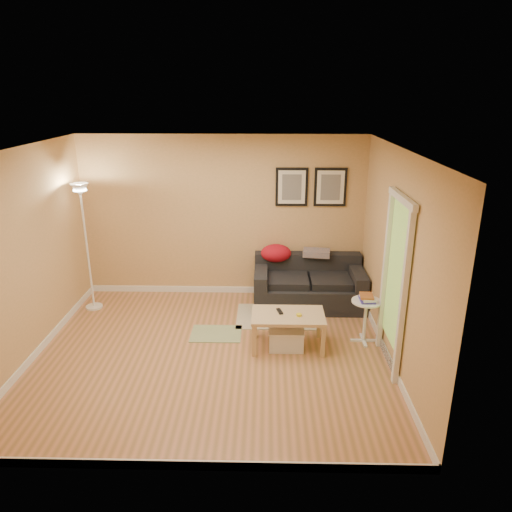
% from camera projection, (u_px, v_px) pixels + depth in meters
% --- Properties ---
extents(floor, '(4.50, 4.50, 0.00)m').
position_uv_depth(floor, '(212.00, 354.00, 6.17)').
color(floor, '#BE7A51').
rests_on(floor, ground).
extents(ceiling, '(4.50, 4.50, 0.00)m').
position_uv_depth(ceiling, '(205.00, 150.00, 5.32)').
color(ceiling, white).
rests_on(ceiling, wall_back).
extents(wall_back, '(4.50, 0.00, 4.50)m').
position_uv_depth(wall_back, '(223.00, 217.00, 7.63)').
color(wall_back, tan).
rests_on(wall_back, ground).
extents(wall_front, '(4.50, 0.00, 4.50)m').
position_uv_depth(wall_front, '(180.00, 342.00, 3.86)').
color(wall_front, tan).
rests_on(wall_front, ground).
extents(wall_left, '(0.00, 4.00, 4.00)m').
position_uv_depth(wall_left, '(24.00, 258.00, 5.79)').
color(wall_left, tan).
rests_on(wall_left, ground).
extents(wall_right, '(0.00, 4.00, 4.00)m').
position_uv_depth(wall_right, '(397.00, 261.00, 5.70)').
color(wall_right, tan).
rests_on(wall_right, ground).
extents(baseboard_back, '(4.50, 0.02, 0.10)m').
position_uv_depth(baseboard_back, '(225.00, 289.00, 8.04)').
color(baseboard_back, white).
rests_on(baseboard_back, ground).
extents(baseboard_front, '(4.50, 0.02, 0.10)m').
position_uv_depth(baseboard_front, '(188.00, 465.00, 4.28)').
color(baseboard_front, white).
rests_on(baseboard_front, ground).
extents(baseboard_left, '(0.02, 4.00, 0.10)m').
position_uv_depth(baseboard_left, '(40.00, 348.00, 6.21)').
color(baseboard_left, white).
rests_on(baseboard_left, ground).
extents(baseboard_right, '(0.02, 4.00, 0.10)m').
position_uv_depth(baseboard_right, '(386.00, 353.00, 6.11)').
color(baseboard_right, white).
rests_on(baseboard_right, ground).
extents(sofa, '(1.70, 0.90, 0.75)m').
position_uv_depth(sofa, '(309.00, 283.00, 7.47)').
color(sofa, black).
rests_on(sofa, ground).
extents(red_throw, '(0.48, 0.36, 0.28)m').
position_uv_depth(red_throw, '(276.00, 253.00, 7.60)').
color(red_throw, '#B9112C').
rests_on(red_throw, sofa).
extents(plaid_throw, '(0.45, 0.32, 0.10)m').
position_uv_depth(plaid_throw, '(316.00, 253.00, 7.58)').
color(plaid_throw, tan).
rests_on(plaid_throw, sofa).
extents(framed_print_left, '(0.50, 0.04, 0.60)m').
position_uv_depth(framed_print_left, '(292.00, 187.00, 7.42)').
color(framed_print_left, black).
rests_on(framed_print_left, wall_back).
extents(framed_print_right, '(0.50, 0.04, 0.60)m').
position_uv_depth(framed_print_right, '(330.00, 187.00, 7.41)').
color(framed_print_right, black).
rests_on(framed_print_right, wall_back).
extents(area_rug, '(1.25, 0.85, 0.01)m').
position_uv_depth(area_rug, '(279.00, 316.00, 7.18)').
color(area_rug, beige).
rests_on(area_rug, ground).
extents(green_runner, '(0.70, 0.50, 0.01)m').
position_uv_depth(green_runner, '(216.00, 334.00, 6.67)').
color(green_runner, '#668C4C').
rests_on(green_runner, ground).
extents(coffee_table, '(1.09, 0.88, 0.47)m').
position_uv_depth(coffee_table, '(288.00, 330.00, 6.28)').
color(coffee_table, tan).
rests_on(coffee_table, ground).
extents(remote_control, '(0.09, 0.17, 0.02)m').
position_uv_depth(remote_control, '(280.00, 311.00, 6.26)').
color(remote_control, black).
rests_on(remote_control, coffee_table).
extents(tape_roll, '(0.07, 0.07, 0.03)m').
position_uv_depth(tape_roll, '(299.00, 315.00, 6.15)').
color(tape_roll, yellow).
rests_on(tape_roll, coffee_table).
extents(storage_bin, '(0.46, 0.34, 0.28)m').
position_uv_depth(storage_bin, '(286.00, 338.00, 6.27)').
color(storage_bin, white).
rests_on(storage_bin, ground).
extents(side_table, '(0.40, 0.40, 0.60)m').
position_uv_depth(side_table, '(365.00, 321.00, 6.38)').
color(side_table, white).
rests_on(side_table, ground).
extents(book_stack, '(0.22, 0.27, 0.08)m').
position_uv_depth(book_stack, '(367.00, 298.00, 6.28)').
color(book_stack, '#3B3298').
rests_on(book_stack, side_table).
extents(floor_lamp, '(0.26, 0.26, 1.97)m').
position_uv_depth(floor_lamp, '(87.00, 251.00, 7.18)').
color(floor_lamp, white).
rests_on(floor_lamp, ground).
extents(doorway, '(0.12, 1.01, 2.13)m').
position_uv_depth(doorway, '(393.00, 287.00, 5.65)').
color(doorway, white).
rests_on(doorway, ground).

